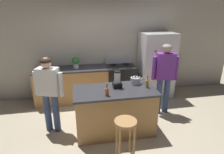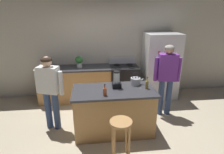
{
  "view_description": "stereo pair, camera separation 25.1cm",
  "coord_description": "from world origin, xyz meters",
  "px_view_note": "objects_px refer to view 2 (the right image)",
  "views": [
    {
      "loc": [
        -0.66,
        -3.27,
        2.37
      ],
      "look_at": [
        0.0,
        0.3,
        1.07
      ],
      "focal_mm": 30.41,
      "sensor_mm": 36.0,
      "label": 1
    },
    {
      "loc": [
        -0.41,
        -3.3,
        2.37
      ],
      "look_at": [
        0.0,
        0.3,
        1.07
      ],
      "focal_mm": 30.41,
      "sensor_mm": 36.0,
      "label": 2
    }
  ],
  "objects_px": {
    "refrigerator": "(160,66)",
    "bar_stool": "(121,130)",
    "bottle_vinegar": "(147,84)",
    "potted_plant": "(79,61)",
    "bottle_cooking_sauce": "(105,92)",
    "stove_range": "(124,82)",
    "person_by_sink_right": "(167,74)",
    "person_by_island_left": "(49,87)",
    "tea_kettle": "(136,81)",
    "blender_appliance": "(117,81)",
    "kitchen_island": "(114,111)"
  },
  "relations": [
    {
      "from": "bottle_cooking_sauce",
      "to": "tea_kettle",
      "type": "bearing_deg",
      "value": 34.54
    },
    {
      "from": "person_by_sink_right",
      "to": "tea_kettle",
      "type": "xyz_separation_m",
      "value": [
        -0.79,
        -0.32,
        -0.01
      ]
    },
    {
      "from": "blender_appliance",
      "to": "bottle_cooking_sauce",
      "type": "distance_m",
      "value": 0.43
    },
    {
      "from": "stove_range",
      "to": "bottle_cooking_sauce",
      "type": "relative_size",
      "value": 5.08
    },
    {
      "from": "blender_appliance",
      "to": "person_by_sink_right",
      "type": "bearing_deg",
      "value": 19.79
    },
    {
      "from": "bar_stool",
      "to": "refrigerator",
      "type": "bearing_deg",
      "value": 57.51
    },
    {
      "from": "potted_plant",
      "to": "bottle_cooking_sauce",
      "type": "relative_size",
      "value": 1.39
    },
    {
      "from": "person_by_sink_right",
      "to": "bottle_vinegar",
      "type": "distance_m",
      "value": 0.83
    },
    {
      "from": "blender_appliance",
      "to": "bottle_cooking_sauce",
      "type": "bearing_deg",
      "value": -126.76
    },
    {
      "from": "potted_plant",
      "to": "bar_stool",
      "type": "bearing_deg",
      "value": -72.46
    },
    {
      "from": "bar_stool",
      "to": "kitchen_island",
      "type": "bearing_deg",
      "value": 91.26
    },
    {
      "from": "kitchen_island",
      "to": "bar_stool",
      "type": "distance_m",
      "value": 0.79
    },
    {
      "from": "stove_range",
      "to": "person_by_sink_right",
      "type": "distance_m",
      "value": 1.38
    },
    {
      "from": "refrigerator",
      "to": "bar_stool",
      "type": "xyz_separation_m",
      "value": [
        -1.45,
        -2.28,
        -0.34
      ]
    },
    {
      "from": "stove_range",
      "to": "bottle_cooking_sauce",
      "type": "distance_m",
      "value": 1.96
    },
    {
      "from": "tea_kettle",
      "to": "bottle_vinegar",
      "type": "bearing_deg",
      "value": -53.51
    },
    {
      "from": "kitchen_island",
      "to": "refrigerator",
      "type": "bearing_deg",
      "value": 45.56
    },
    {
      "from": "kitchen_island",
      "to": "stove_range",
      "type": "xyz_separation_m",
      "value": [
        0.47,
        1.52,
        0.01
      ]
    },
    {
      "from": "kitchen_island",
      "to": "bottle_vinegar",
      "type": "xyz_separation_m",
      "value": [
        0.64,
        -0.02,
        0.54
      ]
    },
    {
      "from": "person_by_island_left",
      "to": "blender_appliance",
      "type": "relative_size",
      "value": 4.62
    },
    {
      "from": "bar_stool",
      "to": "tea_kettle",
      "type": "height_order",
      "value": "tea_kettle"
    },
    {
      "from": "person_by_sink_right",
      "to": "blender_appliance",
      "type": "bearing_deg",
      "value": -160.21
    },
    {
      "from": "potted_plant",
      "to": "bottle_cooking_sauce",
      "type": "bearing_deg",
      "value": -73.51
    },
    {
      "from": "refrigerator",
      "to": "potted_plant",
      "type": "height_order",
      "value": "refrigerator"
    },
    {
      "from": "potted_plant",
      "to": "tea_kettle",
      "type": "height_order",
      "value": "potted_plant"
    },
    {
      "from": "tea_kettle",
      "to": "person_by_sink_right",
      "type": "bearing_deg",
      "value": 21.91
    },
    {
      "from": "kitchen_island",
      "to": "bar_stool",
      "type": "bearing_deg",
      "value": -88.74
    },
    {
      "from": "stove_range",
      "to": "tea_kettle",
      "type": "relative_size",
      "value": 3.99
    },
    {
      "from": "tea_kettle",
      "to": "refrigerator",
      "type": "bearing_deg",
      "value": 52.19
    },
    {
      "from": "kitchen_island",
      "to": "person_by_island_left",
      "type": "distance_m",
      "value": 1.35
    },
    {
      "from": "person_by_island_left",
      "to": "tea_kettle",
      "type": "bearing_deg",
      "value": -1.17
    },
    {
      "from": "bottle_cooking_sauce",
      "to": "potted_plant",
      "type": "bearing_deg",
      "value": 106.49
    },
    {
      "from": "bar_stool",
      "to": "blender_appliance",
      "type": "relative_size",
      "value": 2.15
    },
    {
      "from": "stove_range",
      "to": "bottle_vinegar",
      "type": "relative_size",
      "value": 4.65
    },
    {
      "from": "person_by_sink_right",
      "to": "bar_stool",
      "type": "relative_size",
      "value": 2.31
    },
    {
      "from": "bottle_cooking_sauce",
      "to": "bottle_vinegar",
      "type": "bearing_deg",
      "value": 15.19
    },
    {
      "from": "person_by_sink_right",
      "to": "kitchen_island",
      "type": "bearing_deg",
      "value": -157.18
    },
    {
      "from": "stove_range",
      "to": "person_by_island_left",
      "type": "xyz_separation_m",
      "value": [
        -1.71,
        -1.28,
        0.46
      ]
    },
    {
      "from": "person_by_island_left",
      "to": "bottle_vinegar",
      "type": "bearing_deg",
      "value": -7.99
    },
    {
      "from": "bottle_cooking_sauce",
      "to": "tea_kettle",
      "type": "distance_m",
      "value": 0.8
    },
    {
      "from": "refrigerator",
      "to": "bottle_vinegar",
      "type": "xyz_separation_m",
      "value": [
        -0.83,
        -1.52,
        0.11
      ]
    },
    {
      "from": "person_by_island_left",
      "to": "bar_stool",
      "type": "bearing_deg",
      "value": -39.29
    },
    {
      "from": "refrigerator",
      "to": "person_by_sink_right",
      "type": "bearing_deg",
      "value": -102.15
    },
    {
      "from": "bar_stool",
      "to": "potted_plant",
      "type": "bearing_deg",
      "value": 107.54
    },
    {
      "from": "blender_appliance",
      "to": "bottle_vinegar",
      "type": "xyz_separation_m",
      "value": [
        0.58,
        -0.12,
        -0.05
      ]
    },
    {
      "from": "person_by_island_left",
      "to": "bottle_cooking_sauce",
      "type": "xyz_separation_m",
      "value": [
        1.05,
        -0.49,
        0.06
      ]
    },
    {
      "from": "stove_range",
      "to": "bar_stool",
      "type": "bearing_deg",
      "value": -101.04
    },
    {
      "from": "stove_range",
      "to": "bar_stool",
      "type": "distance_m",
      "value": 2.35
    },
    {
      "from": "kitchen_island",
      "to": "stove_range",
      "type": "bearing_deg",
      "value": 72.95
    },
    {
      "from": "refrigerator",
      "to": "stove_range",
      "type": "xyz_separation_m",
      "value": [
        -1.0,
        0.02,
        -0.42
      ]
    }
  ]
}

